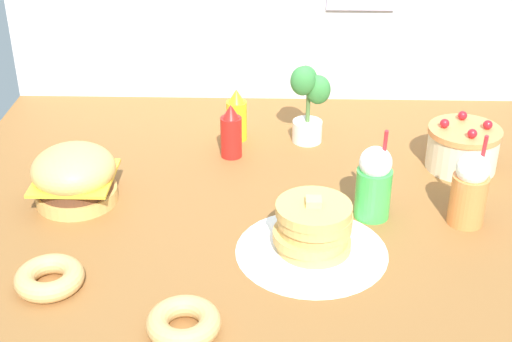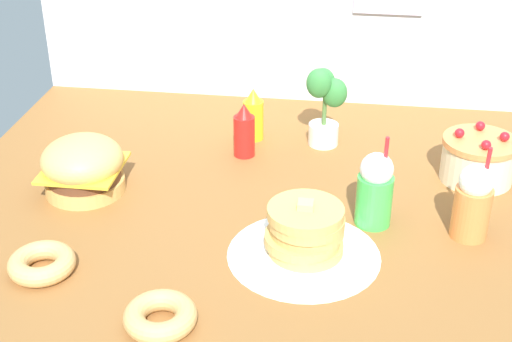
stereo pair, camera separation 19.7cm
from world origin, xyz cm
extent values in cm
cube|color=brown|center=(0.00, 0.00, -1.00)|extent=(190.59, 180.62, 2.00)
cylinder|color=white|center=(11.51, -11.31, 0.20)|extent=(39.25, 39.25, 0.40)
cylinder|color=#DBA859|center=(-54.79, 12.34, 2.01)|extent=(23.19, 23.19, 4.01)
cylinder|color=#59331E|center=(-54.79, 12.34, 5.57)|extent=(21.34, 21.34, 3.12)
cube|color=yellow|center=(-54.79, 12.34, 7.58)|extent=(22.03, 22.03, 0.89)
ellipsoid|color=#E5B260|center=(-54.79, 12.34, 10.37)|extent=(23.66, 23.66, 13.38)
cylinder|color=white|center=(11.51, -11.31, 1.07)|extent=(30.33, 30.33, 1.34)
cylinder|color=#E0AD5B|center=(11.95, -11.75, 2.99)|extent=(19.06, 19.06, 2.50)
cylinder|color=#E0AD5B|center=(10.99, -11.81, 5.48)|extent=(19.13, 19.13, 2.50)
cylinder|color=#E0AD5B|center=(12.09, -10.81, 7.98)|extent=(18.73, 18.73, 2.50)
cylinder|color=#E0AD5B|center=(11.99, -11.37, 10.48)|extent=(19.00, 19.00, 2.50)
cylinder|color=#E0AD5B|center=(11.62, -11.38, 12.98)|extent=(19.24, 19.24, 2.50)
cube|color=#F7E072|center=(11.51, -11.31, 15.12)|extent=(3.92, 3.92, 1.78)
cylinder|color=beige|center=(59.53, 35.61, 5.80)|extent=(21.41, 21.41, 11.60)
cylinder|color=#EA8C4C|center=(59.53, 35.61, 12.49)|extent=(22.26, 22.26, 1.78)
sphere|color=red|center=(65.95, 35.47, 14.81)|extent=(2.85, 2.85, 2.85)
sphere|color=red|center=(59.81, 42.03, 14.81)|extent=(2.85, 2.85, 2.85)
sphere|color=red|center=(53.12, 36.09, 14.81)|extent=(2.85, 2.85, 2.85)
sphere|color=red|center=(59.88, 29.20, 14.81)|extent=(2.85, 2.85, 2.85)
cylinder|color=red|center=(-12.09, 41.39, 6.69)|extent=(6.78, 6.78, 13.38)
cone|color=red|center=(-12.09, 41.39, 15.61)|extent=(5.42, 5.42, 4.46)
cylinder|color=yellow|center=(-10.99, 53.76, 6.69)|extent=(6.78, 6.78, 13.38)
cone|color=yellow|center=(-10.99, 53.76, 15.61)|extent=(5.42, 5.42, 4.46)
cylinder|color=green|center=(28.75, 6.69, 7.14)|extent=(9.81, 9.81, 14.27)
sphere|color=white|center=(28.75, 6.69, 16.72)|extent=(8.92, 8.92, 8.92)
cylinder|color=red|center=(30.72, 6.69, 19.62)|extent=(1.07, 3.22, 14.27)
cylinder|color=orange|center=(53.96, 4.00, 7.14)|extent=(9.81, 9.81, 14.27)
sphere|color=white|center=(53.96, 4.00, 16.72)|extent=(8.92, 8.92, 8.92)
cylinder|color=red|center=(55.92, 4.00, 19.62)|extent=(1.07, 2.68, 14.30)
torus|color=tan|center=(-51.72, -27.30, 2.50)|extent=(16.59, 16.59, 5.00)
torus|color=#F2E5C6|center=(-51.72, -27.30, 2.85)|extent=(15.84, 15.84, 4.25)
torus|color=tan|center=(-17.82, -42.49, 2.50)|extent=(16.59, 16.59, 5.00)
torus|color=#D89ED8|center=(-17.82, -42.49, 2.85)|extent=(15.84, 15.84, 4.25)
cylinder|color=white|center=(12.44, 52.85, 3.57)|extent=(9.81, 9.81, 7.14)
cylinder|color=#4C7238|center=(12.44, 52.85, 13.38)|extent=(1.43, 1.43, 12.49)
ellipsoid|color=#38843D|center=(15.43, 51.97, 18.73)|extent=(8.03, 5.35, 9.81)
ellipsoid|color=#38843D|center=(11.32, 55.77, 20.52)|extent=(8.03, 5.35, 9.81)
ellipsoid|color=#38843D|center=(10.38, 50.50, 22.30)|extent=(8.03, 5.35, 9.81)
camera|label=1|loc=(1.52, -166.56, 109.20)|focal=51.42mm
camera|label=2|loc=(21.13, -164.89, 109.20)|focal=51.42mm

